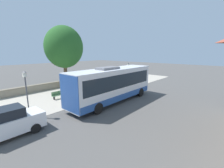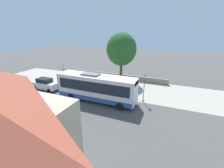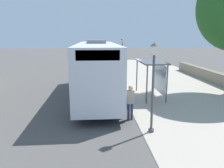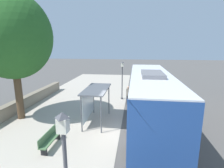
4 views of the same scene
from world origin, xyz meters
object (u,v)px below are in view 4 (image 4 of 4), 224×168
object	(u,v)px
bus	(150,99)
bus_shelter	(94,94)
street_lamp_far	(122,77)
shade_tree	(12,36)
pedestrian	(128,94)
bench	(50,139)

from	to	relation	value
bus	bus_shelter	world-z (taller)	bus
bus	bus_shelter	distance (m)	3.75
bus_shelter	street_lamp_far	distance (m)	5.79
bus	bus_shelter	size ratio (longest dim) A/B	3.09
street_lamp_far	shade_tree	bearing A→B (deg)	-141.16
bus_shelter	pedestrian	world-z (taller)	bus_shelter
bench	bus	bearing A→B (deg)	30.21
bus_shelter	bench	bearing A→B (deg)	-115.73
pedestrian	shade_tree	size ratio (longest dim) A/B	0.20
pedestrian	bench	bearing A→B (deg)	-116.96
bench	bus_shelter	bearing A→B (deg)	64.27
pedestrian	street_lamp_far	bearing A→B (deg)	113.90
bus_shelter	pedestrian	xyz separation A→B (m)	(2.17, 4.08, -0.99)
pedestrian	shade_tree	world-z (taller)	shade_tree
shade_tree	bus	bearing A→B (deg)	-1.13
bus	shade_tree	size ratio (longest dim) A/B	1.21
street_lamp_far	pedestrian	bearing A→B (deg)	-66.10
pedestrian	street_lamp_far	xyz separation A→B (m)	(-0.67, 1.51, 1.25)
bus	shade_tree	xyz separation A→B (m)	(-9.32, 0.18, 3.95)
bench	shade_tree	size ratio (longest dim) A/B	0.21
shade_tree	bench	bearing A→B (deg)	-40.18
bus	shade_tree	world-z (taller)	shade_tree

